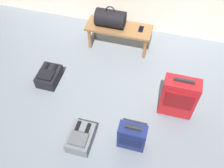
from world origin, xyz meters
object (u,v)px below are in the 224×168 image
Objects in this scene: bench at (119,30)px; backpack_grey at (81,138)px; duffel_bag_black at (110,18)px; cell_phone at (141,29)px; suitcase_upright_red at (179,97)px; backpack_dark at (49,76)px; suitcase_small_navy at (132,137)px.

backpack_grey is (-0.03, -1.74, -0.25)m from bench.
backpack_grey is (0.11, -1.74, -0.45)m from duffel_bag_black.
bench is at bearing 89.08° from backpack_grey.
duffel_bag_black is 1.80m from backpack_grey.
cell_phone is 1.84m from backpack_grey.
backpack_dark is at bearing 177.03° from suitcase_upright_red.
suitcase_upright_red is at bearing 53.83° from suitcase_small_navy.
cell_phone is 0.31× the size of suitcase_small_navy.
suitcase_upright_red is at bearing -42.25° from duffel_bag_black.
bench is 1.26m from backpack_dark.
bench is 2.27× the size of duffel_bag_black.
suitcase_small_navy is (0.57, -1.64, -0.11)m from bench.
duffel_bag_black is at bearing 180.00° from bench.
cell_phone is (0.33, 0.03, 0.07)m from bench.
duffel_bag_black is 1.16× the size of backpack_dark.
bench is 2.63× the size of backpack_dark.
cell_phone is 1.52m from backpack_dark.
backpack_grey is 1.00× the size of backpack_dark.
suitcase_upright_red is 0.76m from suitcase_small_navy.
bench reaches higher than backpack_grey.
suitcase_upright_red is 1.82m from backpack_dark.
bench is 2.17× the size of suitcase_small_navy.
cell_phone reaches higher than backpack_dark.
bench is 1.45m from suitcase_upright_red.
duffel_bag_black reaches higher than suitcase_small_navy.
suitcase_upright_red is (1.01, -1.04, 0.01)m from bench.
cell_phone is 1.70m from suitcase_small_navy.
suitcase_upright_red reaches higher than backpack_dark.
backpack_dark is (-0.66, -0.94, -0.45)m from duffel_bag_black.
duffel_bag_black reaches higher than bench.
suitcase_small_navy is (0.70, -1.64, -0.30)m from duffel_bag_black.
cell_phone is at bearing 78.54° from backpack_grey.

